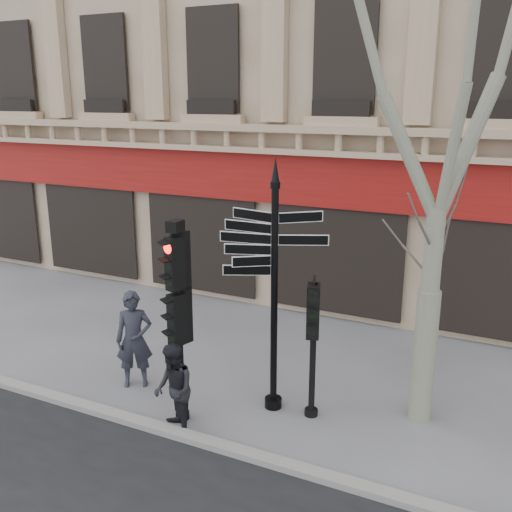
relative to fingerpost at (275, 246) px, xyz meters
The scene contains 8 objects.
ground 3.15m from the fingerpost, 147.97° to the right, with size 80.00×80.00×0.00m, color #59595D.
kerb 3.48m from the fingerpost, 101.70° to the right, with size 80.00×0.25×0.12m, color gray.
fingerpost is the anchor object (origin of this frame).
traffic_signal_main 1.88m from the fingerpost, 140.64° to the right, with size 0.47×0.39×3.66m.
traffic_signal_secondary 1.55m from the fingerpost, ahead, with size 0.50×0.42×2.53m.
plane_tree 4.38m from the fingerpost, 17.39° to the left, with size 3.55×3.55×9.42m.
pedestrian_a 3.57m from the fingerpost, behind, with size 0.72×0.47×1.98m, color #23242E.
pedestrian_b 3.00m from the fingerpost, 128.11° to the right, with size 0.79×0.62×1.63m, color black.
Camera 1 is at (4.18, -8.51, 5.62)m, focal length 40.00 mm.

